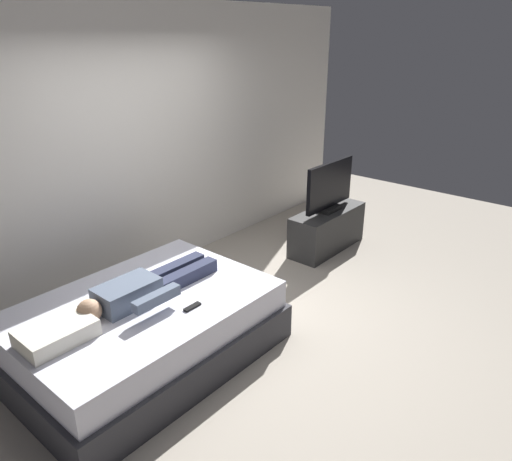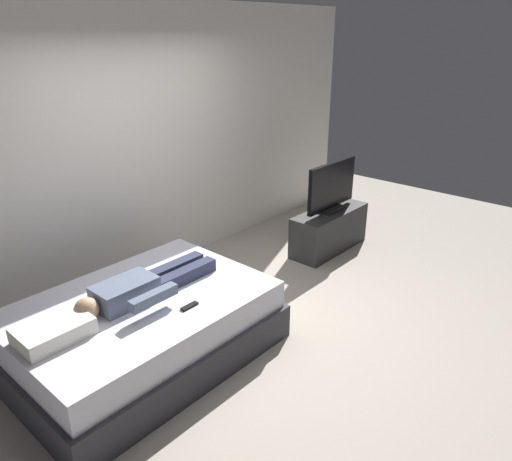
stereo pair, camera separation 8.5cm
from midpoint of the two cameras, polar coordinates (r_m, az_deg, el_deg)
ground_plane at (r=4.47m, az=0.03°, el=-11.41°), size 10.00×10.00×0.00m
back_wall at (r=5.33m, az=-10.92°, el=10.29°), size 6.40×0.10×2.80m
bed at (r=4.09m, az=-12.65°, el=-11.19°), size 2.05×1.44×0.54m
pillow at (r=3.63m, az=-22.16°, el=-10.89°), size 0.48×0.34×0.12m
person at (r=3.93m, az=-12.87°, el=-6.60°), size 1.26×0.46×0.18m
remote at (r=3.77m, az=-7.20°, el=-8.84°), size 0.15×0.04×0.02m
tv_stand at (r=5.94m, az=9.01°, el=0.06°), size 1.10×0.40×0.50m
tv at (r=5.76m, az=9.33°, el=4.97°), size 0.88×0.20×0.59m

